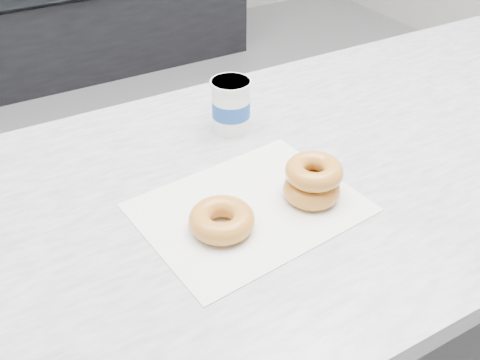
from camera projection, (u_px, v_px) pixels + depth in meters
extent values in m
plane|color=gray|center=(203.00, 283.00, 1.93)|extent=(5.00, 5.00, 0.00)
cube|color=#333335|center=(309.00, 323.00, 1.25)|extent=(3.00, 0.70, 0.86)
cube|color=silver|center=(328.00, 165.00, 0.99)|extent=(3.06, 0.76, 0.04)
cube|color=black|center=(48.00, 31.00, 3.25)|extent=(2.40, 0.70, 0.50)
cube|color=white|center=(250.00, 208.00, 0.86)|extent=(0.37, 0.29, 0.00)
torus|color=orange|center=(222.00, 220.00, 0.80)|extent=(0.13, 0.13, 0.04)
torus|color=orange|center=(311.00, 189.00, 0.87)|extent=(0.09, 0.09, 0.03)
torus|color=orange|center=(314.00, 171.00, 0.85)|extent=(0.10, 0.10, 0.03)
cylinder|color=white|center=(231.00, 106.00, 1.02)|extent=(0.10, 0.10, 0.10)
cylinder|color=white|center=(231.00, 82.00, 0.99)|extent=(0.08, 0.08, 0.01)
cylinder|color=#1B4395|center=(231.00, 108.00, 1.02)|extent=(0.10, 0.10, 0.03)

